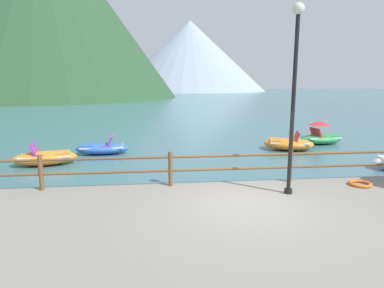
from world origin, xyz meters
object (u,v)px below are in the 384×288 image
(pedal_boat_0, at_px, (288,144))
(pedal_boat_1, at_px, (46,158))
(lamp_post, at_px, (294,84))
(pedal_boat_2, at_px, (102,148))
(life_ring, at_px, (360,184))
(pedal_boat_4, at_px, (321,136))

(pedal_boat_0, distance_m, pedal_boat_1, 10.79)
(lamp_post, distance_m, pedal_boat_0, 8.27)
(pedal_boat_1, xyz_separation_m, pedal_boat_2, (1.90, 1.80, -0.02))
(pedal_boat_0, xyz_separation_m, pedal_boat_1, (-10.64, -1.76, -0.01))
(pedal_boat_1, distance_m, pedal_boat_2, 2.62)
(life_ring, bearing_deg, pedal_boat_2, 139.78)
(lamp_post, height_order, life_ring, lamp_post)
(pedal_boat_4, bearing_deg, pedal_boat_0, -150.42)
(life_ring, distance_m, pedal_boat_1, 11.11)
(pedal_boat_0, distance_m, pedal_boat_4, 2.67)
(pedal_boat_4, bearing_deg, pedal_boat_2, -173.43)
(pedal_boat_0, bearing_deg, pedal_boat_2, 179.73)
(pedal_boat_1, xyz_separation_m, pedal_boat_4, (12.96, 3.08, 0.11))
(life_ring, height_order, pedal_boat_2, pedal_boat_2)
(pedal_boat_4, bearing_deg, life_ring, -110.63)
(life_ring, bearing_deg, pedal_boat_4, 69.37)
(lamp_post, xyz_separation_m, pedal_boat_2, (-5.79, 7.21, -2.89))
(life_ring, relative_size, pedal_boat_0, 0.23)
(pedal_boat_1, distance_m, pedal_boat_4, 13.32)
(pedal_boat_2, relative_size, pedal_boat_4, 0.99)
(life_ring, relative_size, pedal_boat_1, 0.24)
(pedal_boat_0, bearing_deg, pedal_boat_4, 29.58)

